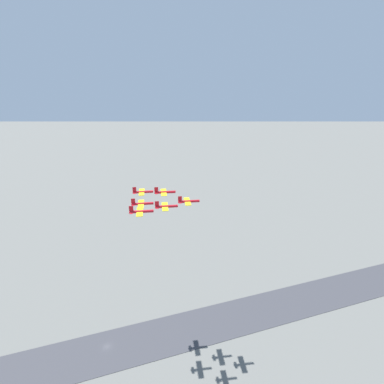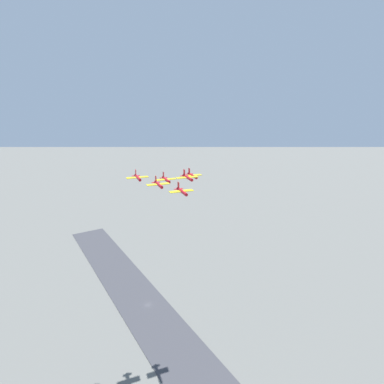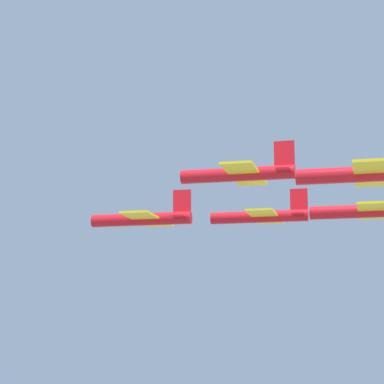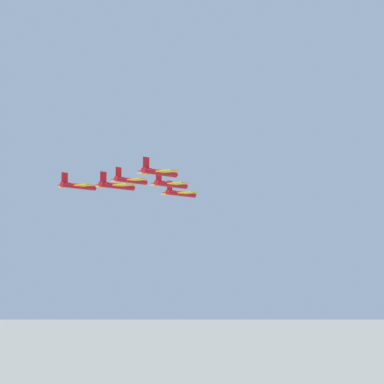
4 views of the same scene
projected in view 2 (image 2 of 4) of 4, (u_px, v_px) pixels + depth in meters
name	position (u px, v px, depth m)	size (l,w,h in m)	color
ground_plane	(148.00, 305.00, 190.13)	(3000.00, 3000.00, 0.00)	#60605B
runway_strip	(183.00, 360.00, 148.33)	(376.11, 140.03, 0.20)	#38383D
jet_0	(182.00, 191.00, 125.74)	(10.74, 10.51, 3.72)	red
jet_1	(187.00, 177.00, 137.97)	(10.74, 10.51, 3.72)	red
jet_2	(158.00, 184.00, 133.69)	(10.74, 10.51, 3.72)	red
jet_3	(192.00, 175.00, 151.51)	(10.74, 10.51, 3.72)	red
jet_4	(166.00, 179.00, 146.93)	(10.74, 10.51, 3.72)	red
jet_5	(137.00, 177.00, 141.54)	(10.74, 10.51, 3.72)	red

